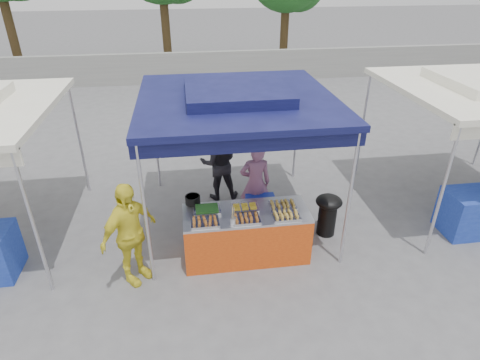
{
  "coord_description": "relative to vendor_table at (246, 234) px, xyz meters",
  "views": [
    {
      "loc": [
        -0.85,
        -5.34,
        4.33
      ],
      "look_at": [
        0.0,
        0.6,
        1.05
      ],
      "focal_mm": 30.0,
      "sensor_mm": 36.0,
      "label": 1
    }
  ],
  "objects": [
    {
      "name": "skewer_cup",
      "position": [
        -0.25,
        -0.3,
        0.48
      ],
      "size": [
        0.09,
        0.09,
        0.11
      ],
      "primitive_type": "cylinder",
      "color": "silver",
      "rests_on": "vendor_table"
    },
    {
      "name": "food_tray_bl",
      "position": [
        -0.61,
        0.1,
        0.46
      ],
      "size": [
        0.42,
        0.3,
        0.07
      ],
      "color": "silver",
      "rests_on": "vendor_table"
    },
    {
      "name": "food_tray_fm",
      "position": [
        -0.04,
        -0.24,
        0.46
      ],
      "size": [
        0.42,
        0.3,
        0.07
      ],
      "color": "silver",
      "rests_on": "vendor_table"
    },
    {
      "name": "crate_right",
      "position": [
        0.39,
        0.75,
        -0.27
      ],
      "size": [
        0.53,
        0.37,
        0.32
      ],
      "primitive_type": "cube",
      "color": "#142AAA",
      "rests_on": "ground_plane"
    },
    {
      "name": "food_tray_br",
      "position": [
        0.6,
        0.06,
        0.46
      ],
      "size": [
        0.42,
        0.3,
        0.07
      ],
      "color": "silver",
      "rests_on": "vendor_table"
    },
    {
      "name": "helper_man",
      "position": [
        -0.25,
        1.95,
        0.36
      ],
      "size": [
        0.78,
        0.62,
        1.57
      ],
      "primitive_type": "imported",
      "rotation": [
        0.0,
        0.0,
        3.11
      ],
      "color": "black",
      "rests_on": "ground_plane"
    },
    {
      "name": "food_tray_fr",
      "position": [
        0.58,
        -0.24,
        0.46
      ],
      "size": [
        0.42,
        0.3,
        0.07
      ],
      "color": "silver",
      "rests_on": "vendor_table"
    },
    {
      "name": "vendor_table",
      "position": [
        0.0,
        0.0,
        0.0
      ],
      "size": [
        2.0,
        0.8,
        0.85
      ],
      "color": "#CB4512",
      "rests_on": "ground_plane"
    },
    {
      "name": "wok_burner",
      "position": [
        1.52,
        0.4,
        0.03
      ],
      "size": [
        0.46,
        0.46,
        0.78
      ],
      "rotation": [
        0.0,
        0.0,
        0.29
      ],
      "color": "black",
      "rests_on": "ground_plane"
    },
    {
      "name": "back_wall",
      "position": [
        0.0,
        11.1,
        0.17
      ],
      "size": [
        40.0,
        0.25,
        1.2
      ],
      "primitive_type": "cube",
      "color": "gray",
      "rests_on": "ground_plane"
    },
    {
      "name": "vendor_woman",
      "position": [
        0.33,
        1.02,
        0.36
      ],
      "size": [
        0.57,
        0.38,
        1.56
      ],
      "primitive_type": "imported",
      "rotation": [
        0.0,
        0.0,
        3.15
      ],
      "color": "#905B7F",
      "rests_on": "ground_plane"
    },
    {
      "name": "crate_left",
      "position": [
        -0.53,
        0.55,
        -0.29
      ],
      "size": [
        0.46,
        0.32,
        0.28
      ],
      "primitive_type": "cube",
      "color": "#142AAA",
      "rests_on": "ground_plane"
    },
    {
      "name": "cooking_pot",
      "position": [
        -0.82,
        0.38,
        0.5
      ],
      "size": [
        0.24,
        0.24,
        0.14
      ],
      "primitive_type": "cylinder",
      "color": "black",
      "rests_on": "vendor_table"
    },
    {
      "name": "customer_person",
      "position": [
        -1.78,
        -0.32,
        0.41
      ],
      "size": [
        0.97,
        0.98,
        1.67
      ],
      "primitive_type": "imported",
      "rotation": [
        0.0,
        0.0,
        0.8
      ],
      "color": "yellow",
      "rests_on": "ground_plane"
    },
    {
      "name": "main_canopy",
      "position": [
        0.0,
        1.07,
        1.94
      ],
      "size": [
        3.2,
        3.2,
        2.57
      ],
      "color": "silver",
      "rests_on": "ground_plane"
    },
    {
      "name": "food_tray_bm",
      "position": [
        -0.01,
        0.08,
        0.46
      ],
      "size": [
        0.42,
        0.3,
        0.07
      ],
      "color": "silver",
      "rests_on": "vendor_table"
    },
    {
      "name": "ground_plane",
      "position": [
        0.0,
        0.1,
        -0.43
      ],
      "size": [
        80.0,
        80.0,
        0.0
      ],
      "primitive_type": "plane",
      "color": "#5E5E60"
    },
    {
      "name": "food_tray_fl",
      "position": [
        -0.67,
        -0.24,
        0.46
      ],
      "size": [
        0.42,
        0.3,
        0.07
      ],
      "color": "silver",
      "rests_on": "vendor_table"
    },
    {
      "name": "crate_stacked",
      "position": [
        0.39,
        0.75,
        0.05
      ],
      "size": [
        0.52,
        0.36,
        0.31
      ],
      "primitive_type": "cube",
      "color": "#142AAA",
      "rests_on": "crate_right"
    }
  ]
}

